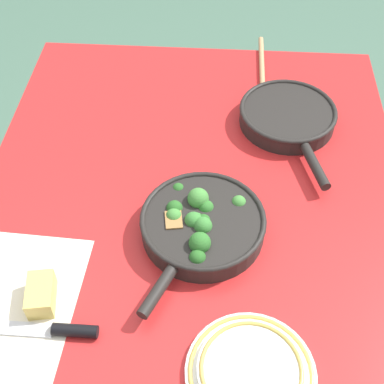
# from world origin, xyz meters

# --- Properties ---
(ground_plane) EXTENTS (14.00, 14.00, 0.00)m
(ground_plane) POSITION_xyz_m (0.00, 0.00, 0.00)
(ground_plane) COLOR #476B56
(dining_table_red) EXTENTS (1.19, 0.97, 0.75)m
(dining_table_red) POSITION_xyz_m (0.00, 0.00, 0.67)
(dining_table_red) COLOR red
(dining_table_red) RESTS_ON ground_plane
(skillet_broccoli) EXTENTS (0.36, 0.27, 0.07)m
(skillet_broccoli) POSITION_xyz_m (-0.10, -0.03, 0.78)
(skillet_broccoli) COLOR black
(skillet_broccoli) RESTS_ON dining_table_red
(skillet_eggs) EXTENTS (0.38, 0.25, 0.05)m
(skillet_eggs) POSITION_xyz_m (0.27, -0.23, 0.78)
(skillet_eggs) COLOR black
(skillet_eggs) RESTS_ON dining_table_red
(wooden_spoon) EXTENTS (0.40, 0.04, 0.02)m
(wooden_spoon) POSITION_xyz_m (0.40, -0.17, 0.76)
(wooden_spoon) COLOR tan
(wooden_spoon) RESTS_ON dining_table_red
(parchment_sheet) EXTENTS (0.39, 0.24, 0.00)m
(parchment_sheet) POSITION_xyz_m (-0.32, 0.32, 0.75)
(parchment_sheet) COLOR silver
(parchment_sheet) RESTS_ON dining_table_red
(grater_knife) EXTENTS (0.03, 0.29, 0.02)m
(grater_knife) POSITION_xyz_m (-0.35, 0.25, 0.76)
(grater_knife) COLOR silver
(grater_knife) RESTS_ON dining_table_red
(cheese_block) EXTENTS (0.09, 0.06, 0.05)m
(cheese_block) POSITION_xyz_m (-0.28, 0.27, 0.77)
(cheese_block) COLOR #E0C15B
(cheese_block) RESTS_ON dining_table_red
(dinner_plate_stack) EXTENTS (0.23, 0.23, 0.03)m
(dinner_plate_stack) POSITION_xyz_m (-0.40, -0.13, 0.76)
(dinner_plate_stack) COLOR silver
(dinner_plate_stack) RESTS_ON dining_table_red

